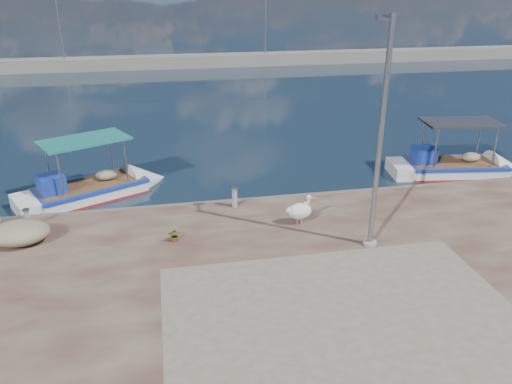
% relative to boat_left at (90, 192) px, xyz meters
% --- Properties ---
extents(ground, '(1400.00, 1400.00, 0.00)m').
position_rel_boat_left_xyz_m(ground, '(6.27, -7.56, -0.23)').
color(ground, '#162635').
rests_on(ground, ground).
extents(quay_patch, '(9.00, 7.00, 0.01)m').
position_rel_boat_left_xyz_m(quay_patch, '(7.27, -10.56, 0.28)').
color(quay_patch, gray).
rests_on(quay_patch, quay).
extents(breakwater, '(120.00, 2.20, 7.50)m').
position_rel_boat_left_xyz_m(breakwater, '(6.27, 32.44, 0.38)').
color(breakwater, gray).
rests_on(breakwater, ground).
extents(boat_left, '(6.28, 4.46, 2.90)m').
position_rel_boat_left_xyz_m(boat_left, '(0.00, 0.00, 0.00)').
color(boat_left, white).
rests_on(boat_left, ground).
extents(boat_right, '(6.26, 2.79, 2.91)m').
position_rel_boat_left_xyz_m(boat_right, '(16.19, -0.39, 0.00)').
color(boat_right, white).
rests_on(boat_right, ground).
extents(pelican, '(1.12, 0.61, 1.08)m').
position_rel_boat_left_xyz_m(pelican, '(7.59, -4.97, 0.78)').
color(pelican, tan).
rests_on(pelican, quay).
extents(lamp_post, '(0.44, 0.96, 7.00)m').
position_rel_boat_left_xyz_m(lamp_post, '(9.40, -6.77, 3.57)').
color(lamp_post, gray).
rests_on(lamp_post, quay).
extents(bollard_near, '(0.26, 0.26, 0.79)m').
position_rel_boat_left_xyz_m(bollard_near, '(5.58, -3.15, 0.70)').
color(bollard_near, gray).
rests_on(bollard_near, quay).
extents(bollard_far, '(0.23, 0.23, 0.69)m').
position_rel_boat_left_xyz_m(bollard_far, '(-1.59, -3.47, 0.65)').
color(bollard_far, gray).
rests_on(bollard_far, quay).
extents(potted_plant, '(0.47, 0.42, 0.45)m').
position_rel_boat_left_xyz_m(potted_plant, '(3.28, -5.41, 0.50)').
color(potted_plant, '#33722D').
rests_on(potted_plant, quay).
extents(net_pile_b, '(1.86, 1.44, 0.72)m').
position_rel_boat_left_xyz_m(net_pile_b, '(-1.59, -4.56, 0.63)').
color(net_pile_b, tan).
rests_on(net_pile_b, quay).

